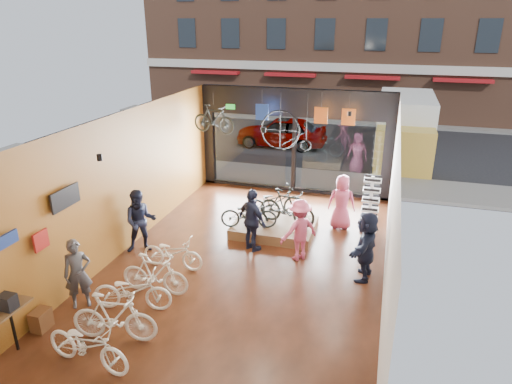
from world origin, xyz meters
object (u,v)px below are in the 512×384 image
at_px(box_truck, 404,131).
at_px(customer_4, 342,202).
at_px(customer_3, 299,230).
at_px(hung_bike, 214,119).
at_px(street_car, 281,132).
at_px(floor_bike_4, 173,253).
at_px(floor_bike_1, 114,317).
at_px(display_platform, 274,228).
at_px(display_bike_right, 274,202).
at_px(floor_bike_2, 132,291).
at_px(display_bike_left, 249,214).
at_px(customer_2, 252,221).
at_px(customer_5, 366,246).
at_px(display_bike_mid, 287,207).
at_px(floor_bike_3, 155,274).
at_px(customer_0, 78,274).
at_px(penny_farthing, 288,132).
at_px(sunglasses_rack, 370,204).
at_px(customer_1, 140,221).
at_px(floor_bike_0, 87,345).

bearing_deg(box_truck, customer_4, -103.09).
distance_m(box_truck, customer_3, 10.50).
bearing_deg(hung_bike, street_car, 7.64).
bearing_deg(customer_4, floor_bike_4, 41.20).
bearing_deg(hung_bike, floor_bike_1, -162.66).
height_order(display_platform, display_bike_right, display_bike_right).
bearing_deg(customer_4, box_truck, -105.43).
distance_m(floor_bike_2, display_bike_left, 4.41).
bearing_deg(box_truck, customer_2, -111.80).
xyz_separation_m(display_bike_left, customer_5, (3.43, -1.39, 0.16)).
distance_m(street_car, floor_bike_2, 14.43).
distance_m(display_bike_mid, hung_bike, 4.11).
height_order(street_car, customer_4, customer_4).
distance_m(floor_bike_3, hung_bike, 6.43).
distance_m(floor_bike_2, customer_2, 3.85).
relative_size(floor_bike_2, hung_bike, 1.11).
xyz_separation_m(display_platform, customer_0, (-3.23, -4.89, 0.66)).
distance_m(floor_bike_1, customer_5, 5.99).
height_order(floor_bike_2, customer_5, customer_5).
xyz_separation_m(floor_bike_2, customer_0, (-1.19, -0.22, 0.35)).
distance_m(street_car, customer_0, 14.69).
height_order(floor_bike_1, display_bike_right, display_bike_right).
bearing_deg(display_platform, display_bike_mid, 9.08).
relative_size(floor_bike_2, penny_farthing, 1.04).
height_order(customer_2, customer_5, customer_2).
distance_m(display_platform, penny_farthing, 3.49).
bearing_deg(street_car, customer_2, 9.38).
bearing_deg(display_bike_left, floor_bike_3, 146.39).
bearing_deg(sunglasses_rack, customer_4, -175.93).
xyz_separation_m(box_truck, floor_bike_4, (-5.70, -11.53, -0.98)).
bearing_deg(customer_1, display_bike_right, 13.40).
relative_size(floor_bike_4, hung_bike, 1.04).
distance_m(display_bike_mid, customer_3, 1.59).
height_order(customer_3, customer_5, customer_5).
bearing_deg(penny_farthing, customer_4, -38.88).
bearing_deg(floor_bike_3, customer_1, 34.90).
distance_m(floor_bike_3, customer_3, 3.89).
bearing_deg(floor_bike_2, floor_bike_0, 172.26).
bearing_deg(display_bike_mid, box_truck, -8.68).
bearing_deg(display_bike_left, customer_4, -75.34).
height_order(floor_bike_3, display_bike_mid, display_bike_mid).
distance_m(display_bike_left, customer_1, 3.08).
distance_m(customer_0, customer_3, 5.51).
height_order(display_bike_mid, penny_farthing, penny_farthing).
relative_size(floor_bike_4, customer_5, 0.93).
xyz_separation_m(street_car, customer_3, (3.15, -11.14, 0.08)).
xyz_separation_m(customer_2, customer_5, (3.08, -0.62, -0.01)).
xyz_separation_m(display_bike_left, sunglasses_rack, (3.38, 1.39, 0.15)).
bearing_deg(floor_bike_1, hung_bike, -3.43).
height_order(display_platform, hung_bike, hung_bike).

